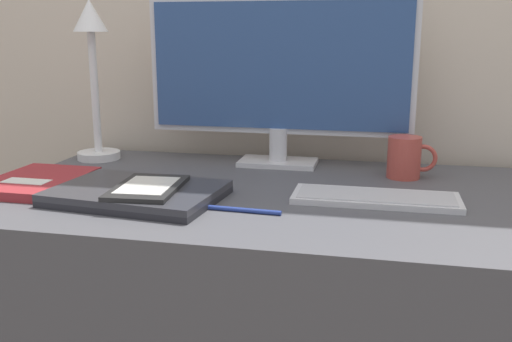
# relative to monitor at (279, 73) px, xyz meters

# --- Properties ---
(monitor) EXTENTS (0.66, 0.11, 0.41)m
(monitor) POSITION_rel_monitor_xyz_m (0.00, 0.00, 0.00)
(monitor) COLOR silver
(monitor) RESTS_ON desk
(keyboard) EXTENTS (0.33, 0.12, 0.01)m
(keyboard) POSITION_rel_monitor_xyz_m (0.25, -0.28, -0.22)
(keyboard) COLOR silver
(keyboard) RESTS_ON desk
(laptop) EXTENTS (0.34, 0.26, 0.03)m
(laptop) POSITION_rel_monitor_xyz_m (-0.22, -0.37, -0.22)
(laptop) COLOR #232328
(laptop) RESTS_ON desk
(ereader) EXTENTS (0.14, 0.20, 0.01)m
(ereader) POSITION_rel_monitor_xyz_m (-0.19, -0.38, -0.20)
(ereader) COLOR black
(ereader) RESTS_ON laptop
(desk_lamp) EXTENTS (0.11, 0.11, 0.41)m
(desk_lamp) POSITION_rel_monitor_xyz_m (-0.47, -0.04, 0.02)
(desk_lamp) COLOR white
(desk_lamp) RESTS_ON desk
(notebook) EXTENTS (0.18, 0.25, 0.02)m
(notebook) POSITION_rel_monitor_xyz_m (-0.48, -0.32, -0.22)
(notebook) COLOR maroon
(notebook) RESTS_ON desk
(coffee_mug) EXTENTS (0.11, 0.08, 0.10)m
(coffee_mug) POSITION_rel_monitor_xyz_m (0.31, -0.07, -0.18)
(coffee_mug) COLOR #B7473D
(coffee_mug) RESTS_ON desk
(pen) EXTENTS (0.15, 0.02, 0.01)m
(pen) POSITION_rel_monitor_xyz_m (0.00, -0.41, -0.22)
(pen) COLOR navy
(pen) RESTS_ON desk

